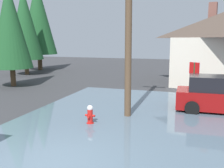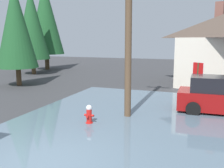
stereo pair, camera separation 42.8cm
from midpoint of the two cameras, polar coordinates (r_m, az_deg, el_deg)
ground_plane at (r=7.34m, az=-13.68°, el=-17.60°), size 80.00×80.00×0.10m
flood_puddle at (r=10.43m, az=7.64°, el=-8.51°), size 10.14×12.74×0.07m
fire_hydrant at (r=10.14m, az=-3.89°, el=-6.88°), size 0.40×0.34×0.80m
stop_sign_far at (r=15.29m, az=19.25°, el=2.32°), size 0.59×0.40×2.06m
pine_tree_tall_left at (r=19.77m, az=-19.97°, el=12.06°), size 2.92×2.92×7.29m
pine_tree_mid_left at (r=26.20m, az=-16.96°, el=12.62°), size 3.26×3.26×8.16m
pine_tree_short_left at (r=29.96m, az=-14.16°, el=14.11°), size 3.89×3.89×9.74m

